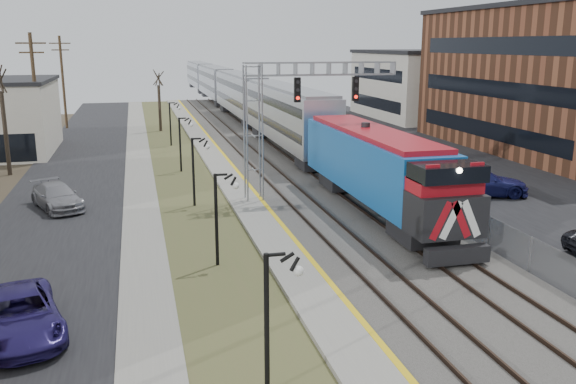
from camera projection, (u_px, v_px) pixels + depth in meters
name	position (u px, v px, depth m)	size (l,w,h in m)	color
street_west	(70.00, 187.00, 40.01)	(7.00, 120.00, 0.04)	black
sidewalk	(140.00, 183.00, 41.06)	(2.00, 120.00, 0.08)	gray
grass_median	(185.00, 180.00, 41.77)	(4.00, 120.00, 0.06)	#4D522C
platform	(228.00, 177.00, 42.45)	(2.00, 120.00, 0.24)	gray
ballast_bed	(297.00, 174.00, 43.64)	(8.00, 120.00, 0.20)	#595651
parking_lot	(449.00, 167.00, 46.48)	(16.00, 120.00, 0.04)	black
platform_edge	(240.00, 174.00, 42.63)	(0.24, 120.00, 0.01)	gold
track_near	(270.00, 173.00, 43.12)	(1.58, 120.00, 0.15)	#2D2119
track_far	(317.00, 170.00, 43.95)	(1.58, 120.00, 0.15)	#2D2119
train	(236.00, 94.00, 77.18)	(3.00, 108.65, 5.33)	#155AAB
signal_gantry	(282.00, 107.00, 35.07)	(9.00, 1.07, 8.15)	gray
lampposts	(216.00, 219.00, 25.55)	(0.14, 62.14, 4.00)	black
fence	(353.00, 161.00, 44.46)	(0.04, 120.00, 1.60)	gray
bare_trees	(54.00, 138.00, 42.78)	(12.30, 42.30, 5.95)	#382D23
car_lot_d	(480.00, 183.00, 37.48)	(2.32, 5.71, 1.66)	navy
car_lot_e	(386.00, 156.00, 46.80)	(1.72, 4.28, 1.46)	slate
car_lot_f	(408.00, 162.00, 44.48)	(1.59, 4.55, 1.50)	#0C3F17
car_street_a	(20.00, 316.00, 19.41)	(2.36, 5.12, 1.42)	navy
car_street_b	(57.00, 197.00, 34.48)	(1.95, 4.80, 1.39)	gray
car_lot_g	(353.00, 140.00, 55.38)	(2.19, 4.76, 1.32)	navy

